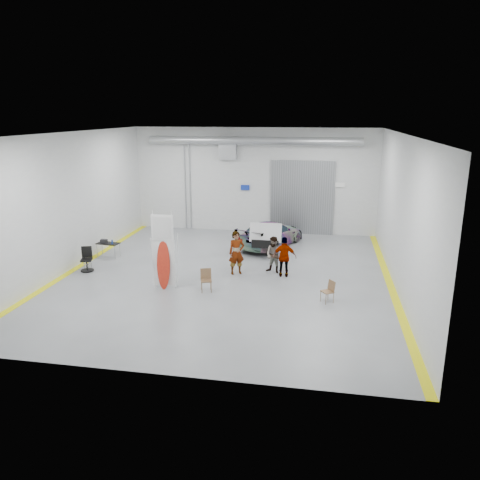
% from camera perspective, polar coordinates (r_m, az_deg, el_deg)
% --- Properties ---
extents(ground, '(16.00, 16.00, 0.00)m').
position_cam_1_polar(ground, '(20.21, -1.77, -4.39)').
color(ground, slate).
rests_on(ground, ground).
extents(room_shell, '(14.02, 16.18, 6.01)m').
position_cam_1_polar(room_shell, '(21.33, 0.02, 7.96)').
color(room_shell, silver).
rests_on(room_shell, ground).
extents(sedan_car, '(3.53, 4.88, 1.31)m').
position_cam_1_polar(sedan_car, '(24.53, 3.80, 0.75)').
color(sedan_car, white).
rests_on(sedan_car, ground).
extents(person_a, '(0.82, 0.71, 1.91)m').
position_cam_1_polar(person_a, '(20.17, -0.43, -1.56)').
color(person_a, '#836347').
rests_on(person_a, ground).
extents(person_b, '(0.96, 0.86, 1.62)m').
position_cam_1_polar(person_b, '(20.42, 4.19, -1.82)').
color(person_b, '#435C7C').
rests_on(person_b, ground).
extents(person_c, '(1.04, 0.50, 1.75)m').
position_cam_1_polar(person_c, '(19.94, 5.44, -2.08)').
color(person_c, olive).
rests_on(person_c, ground).
extents(surfboard_display, '(0.90, 0.27, 3.19)m').
position_cam_1_polar(surfboard_display, '(18.62, -9.35, -2.14)').
color(surfboard_display, white).
rests_on(surfboard_display, ground).
extents(folding_chair_near, '(0.53, 0.55, 0.89)m').
position_cam_1_polar(folding_chair_near, '(18.46, -4.12, -5.45)').
color(folding_chair_near, brown).
rests_on(folding_chair_near, ground).
extents(folding_chair_far, '(0.53, 0.63, 0.82)m').
position_cam_1_polar(folding_chair_far, '(17.70, 10.57, -6.69)').
color(folding_chair_far, brown).
rests_on(folding_chair_far, ground).
extents(shop_stool, '(0.39, 0.39, 0.76)m').
position_cam_1_polar(shop_stool, '(22.12, -18.12, -2.37)').
color(shop_stool, black).
rests_on(shop_stool, ground).
extents(work_table, '(1.14, 0.66, 0.88)m').
position_cam_1_polar(work_table, '(23.59, -15.92, -0.35)').
color(work_table, '#909398').
rests_on(work_table, ground).
extents(office_chair, '(0.59, 0.61, 1.06)m').
position_cam_1_polar(office_chair, '(21.77, -18.12, -2.40)').
color(office_chair, black).
rests_on(office_chair, ground).
extents(trunk_lid, '(1.53, 0.93, 0.04)m').
position_cam_1_polar(trunk_lid, '(22.42, 3.24, 1.15)').
color(trunk_lid, silver).
rests_on(trunk_lid, sedan_car).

